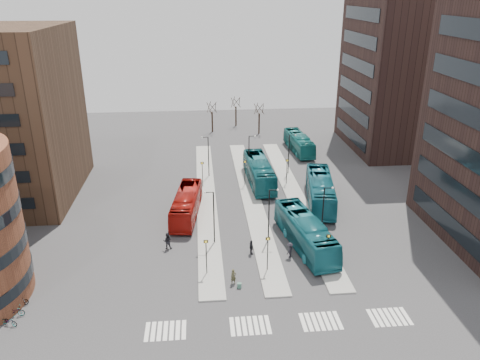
{
  "coord_description": "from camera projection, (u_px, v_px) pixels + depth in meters",
  "views": [
    {
      "loc": [
        -4.73,
        -27.32,
        25.93
      ],
      "look_at": [
        -0.02,
        23.97,
        5.0
      ],
      "focal_mm": 35.0,
      "sensor_mm": 36.0,
      "label": 1
    }
  ],
  "objects": [
    {
      "name": "suitcase",
      "position": [
        239.0,
        285.0,
        43.85
      ],
      "size": [
        0.43,
        0.36,
        0.49
      ],
      "primitive_type": "cube",
      "rotation": [
        0.0,
        0.0,
        -0.14
      ],
      "color": "navy",
      "rests_on": "ground"
    },
    {
      "name": "traveller",
      "position": [
        233.0,
        277.0,
        44.26
      ],
      "size": [
        0.67,
        0.56,
        1.56
      ],
      "primitive_type": "imported",
      "rotation": [
        0.0,
        0.0,
        0.38
      ],
      "color": "#444229",
      "rests_on": "ground"
    },
    {
      "name": "teal_bus_a",
      "position": [
        305.0,
        232.0,
        50.42
      ],
      "size": [
        4.9,
        12.72,
        3.46
      ],
      "primitive_type": "imported",
      "rotation": [
        0.0,
        0.0,
        0.16
      ],
      "color": "#16626E",
      "rests_on": "ground"
    },
    {
      "name": "bicycle_near",
      "position": [
        9.0,
        321.0,
        38.87
      ],
      "size": [
        1.63,
        1.06,
        0.81
      ],
      "primitive_type": "imported",
      "rotation": [
        0.0,
        0.0,
        1.2
      ],
      "color": "gray",
      "rests_on": "ground"
    },
    {
      "name": "teal_bus_b",
      "position": [
        259.0,
        172.0,
        67.14
      ],
      "size": [
        3.42,
        12.81,
        3.54
      ],
      "primitive_type": "imported",
      "rotation": [
        0.0,
        0.0,
        0.03
      ],
      "color": "#135A62",
      "rests_on": "ground"
    },
    {
      "name": "bicycle_mid",
      "position": [
        19.0,
        302.0,
        41.13
      ],
      "size": [
        1.58,
        1.02,
        0.92
      ],
      "primitive_type": "imported",
      "rotation": [
        0.0,
        0.0,
        1.99
      ],
      "color": "gray",
      "rests_on": "ground"
    },
    {
      "name": "crosswalk_stripes",
      "position": [
        283.0,
        323.0,
        39.2
      ],
      "size": [
        22.35,
        2.4,
        0.01
      ],
      "color": "silver",
      "rests_on": "ground"
    },
    {
      "name": "bicycle_far",
      "position": [
        14.0,
        311.0,
        39.96
      ],
      "size": [
        1.78,
        0.62,
        0.94
      ],
      "primitive_type": "imported",
      "rotation": [
        0.0,
        0.0,
        1.57
      ],
      "color": "gray",
      "rests_on": "ground"
    },
    {
      "name": "island_right",
      "position": [
        294.0,
        195.0,
        63.69
      ],
      "size": [
        2.5,
        45.0,
        0.15
      ],
      "primitive_type": "cube",
      "color": "gray",
      "rests_on": "ground"
    },
    {
      "name": "commuter_c",
      "position": [
        290.0,
        250.0,
        48.7
      ],
      "size": [
        1.14,
        1.23,
        1.67
      ],
      "primitive_type": "imported",
      "rotation": [
        0.0,
        0.0,
        4.06
      ],
      "color": "black",
      "rests_on": "ground"
    },
    {
      "name": "commuter_b",
      "position": [
        251.0,
        247.0,
        49.24
      ],
      "size": [
        0.56,
        1.01,
        1.62
      ],
      "primitive_type": "imported",
      "rotation": [
        0.0,
        0.0,
        1.75
      ],
      "color": "black",
      "rests_on": "ground"
    },
    {
      "name": "teal_bus_d",
      "position": [
        299.0,
        143.0,
        80.48
      ],
      "size": [
        3.46,
        11.33,
        3.11
      ],
      "primitive_type": "imported",
      "rotation": [
        0.0,
        0.0,
        0.08
      ],
      "color": "#146666",
      "rests_on": "ground"
    },
    {
      "name": "tower_far",
      "position": [
        415.0,
        60.0,
        78.56
      ],
      "size": [
        20.12,
        20.0,
        30.0
      ],
      "color": "black",
      "rests_on": "ground"
    },
    {
      "name": "island_left",
      "position": [
        206.0,
        198.0,
        62.68
      ],
      "size": [
        2.5,
        45.0,
        0.15
      ],
      "primitive_type": "cube",
      "color": "gray",
      "rests_on": "ground"
    },
    {
      "name": "ground",
      "position": [
        269.0,
        360.0,
        35.37
      ],
      "size": [
        160.0,
        160.0,
        0.0
      ],
      "primitive_type": "plane",
      "color": "#302F32",
      "rests_on": "ground"
    },
    {
      "name": "island_mid",
      "position": [
        251.0,
        196.0,
        63.18
      ],
      "size": [
        2.5,
        45.0,
        0.15
      ],
      "primitive_type": "cube",
      "color": "gray",
      "rests_on": "ground"
    },
    {
      "name": "bare_trees",
      "position": [
        236.0,
        117.0,
        92.38
      ],
      "size": [
        10.97,
        8.14,
        5.9
      ],
      "color": "black",
      "rests_on": "ground"
    },
    {
      "name": "lamp_posts",
      "position": [
        258.0,
        178.0,
        60.07
      ],
      "size": [
        14.04,
        20.24,
        6.12
      ],
      "color": "black",
      "rests_on": "ground"
    },
    {
      "name": "teal_bus_c",
      "position": [
        320.0,
        190.0,
        60.8
      ],
      "size": [
        5.2,
        13.24,
        3.6
      ],
      "primitive_type": "imported",
      "rotation": [
        0.0,
        0.0,
        -0.17
      ],
      "color": "#166070",
      "rests_on": "ground"
    },
    {
      "name": "commuter_a",
      "position": [
        167.0,
        241.0,
        50.26
      ],
      "size": [
        0.93,
        0.74,
        1.87
      ],
      "primitive_type": "imported",
      "rotation": [
        0.0,
        0.0,
        3.11
      ],
      "color": "black",
      "rests_on": "ground"
    },
    {
      "name": "sign_poles",
      "position": [
        254.0,
        203.0,
        55.81
      ],
      "size": [
        12.45,
        22.12,
        3.65
      ],
      "color": "black",
      "rests_on": "ground"
    },
    {
      "name": "red_bus",
      "position": [
        187.0,
        204.0,
        57.4
      ],
      "size": [
        4.04,
        11.52,
        3.14
      ],
      "primitive_type": "imported",
      "rotation": [
        0.0,
        0.0,
        -0.13
      ],
      "color": "#96110B",
      "rests_on": "ground"
    }
  ]
}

